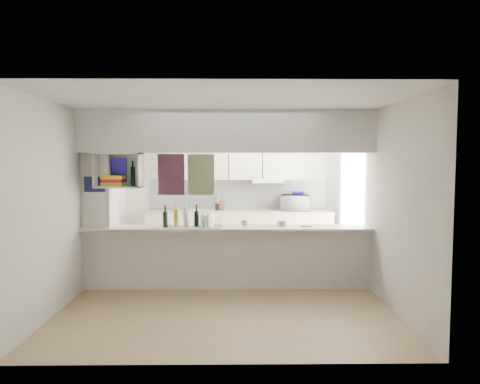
{
  "coord_description": "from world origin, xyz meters",
  "views": [
    {
      "loc": [
        0.12,
        -6.23,
        1.87
      ],
      "look_at": [
        0.19,
        0.5,
        1.4
      ],
      "focal_mm": 32.0,
      "sensor_mm": 36.0,
      "label": 1
    }
  ],
  "objects_px": {
    "bowl": "(298,193)",
    "dish_rack": "(210,221)",
    "microwave": "(296,203)",
    "wine_bottles": "(181,218)"
  },
  "relations": [
    {
      "from": "microwave",
      "to": "bowl",
      "type": "relative_size",
      "value": 2.0
    },
    {
      "from": "bowl",
      "to": "wine_bottles",
      "type": "relative_size",
      "value": 0.53
    },
    {
      "from": "bowl",
      "to": "dish_rack",
      "type": "bearing_deg",
      "value": -127.13
    },
    {
      "from": "bowl",
      "to": "dish_rack",
      "type": "distance_m",
      "value": 2.65
    },
    {
      "from": "microwave",
      "to": "bowl",
      "type": "bearing_deg",
      "value": -150.37
    },
    {
      "from": "bowl",
      "to": "dish_rack",
      "type": "xyz_separation_m",
      "value": [
        -1.59,
        -2.1,
        -0.25
      ]
    },
    {
      "from": "microwave",
      "to": "dish_rack",
      "type": "height_order",
      "value": "microwave"
    },
    {
      "from": "microwave",
      "to": "wine_bottles",
      "type": "relative_size",
      "value": 1.06
    },
    {
      "from": "bowl",
      "to": "dish_rack",
      "type": "relative_size",
      "value": 0.56
    },
    {
      "from": "microwave",
      "to": "bowl",
      "type": "height_order",
      "value": "bowl"
    }
  ]
}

